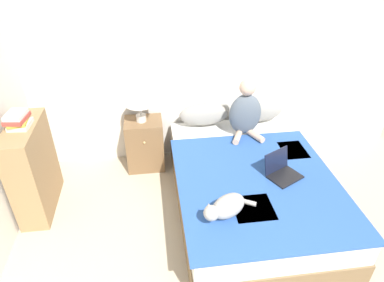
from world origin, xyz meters
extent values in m
cube|color=silver|center=(0.00, 3.68, 1.27)|extent=(5.10, 0.05, 2.55)
cube|color=brown|center=(0.30, 2.54, 0.12)|extent=(1.49, 2.15, 0.24)
cube|color=silver|center=(0.30, 2.54, 0.36)|extent=(1.46, 2.11, 0.24)
cube|color=#2D569E|center=(0.30, 2.33, 0.49)|extent=(1.53, 1.72, 0.02)
cube|color=silver|center=(0.84, 2.81, 0.50)|extent=(0.26, 0.34, 0.01)
cube|color=silver|center=(0.15, 2.00, 0.50)|extent=(0.35, 0.33, 0.01)
ellipsoid|color=gray|center=(-0.04, 3.48, 0.64)|extent=(0.60, 0.20, 0.28)
ellipsoid|color=gray|center=(0.63, 3.48, 0.64)|extent=(0.60, 0.20, 0.28)
ellipsoid|color=slate|center=(0.39, 3.23, 0.75)|extent=(0.37, 0.20, 0.49)
sphere|color=#DBB293|center=(0.39, 3.23, 1.07)|extent=(0.18, 0.18, 0.18)
cylinder|color=#DBB293|center=(0.29, 3.10, 0.53)|extent=(0.17, 0.26, 0.07)
cylinder|color=#DBB293|center=(0.49, 3.10, 0.53)|extent=(0.17, 0.26, 0.07)
ellipsoid|color=#A8A399|center=(-0.08, 1.95, 0.60)|extent=(0.38, 0.33, 0.19)
sphere|color=#A8A399|center=(-0.24, 1.86, 0.62)|extent=(0.13, 0.13, 0.13)
cone|color=#A8A399|center=(-0.23, 1.83, 0.67)|extent=(0.06, 0.06, 0.06)
cone|color=#A8A399|center=(-0.26, 1.89, 0.67)|extent=(0.06, 0.06, 0.06)
cylinder|color=#A8A399|center=(0.10, 2.06, 0.52)|extent=(0.18, 0.13, 0.04)
cube|color=black|center=(0.57, 2.36, 0.51)|extent=(0.37, 0.33, 0.02)
cube|color=black|center=(0.51, 2.48, 0.62)|extent=(0.29, 0.19, 0.22)
cube|color=brown|center=(-0.76, 3.43, 0.32)|extent=(0.44, 0.36, 0.64)
sphere|color=tan|center=(-0.76, 3.24, 0.46)|extent=(0.03, 0.03, 0.03)
cylinder|color=beige|center=(-0.78, 3.43, 0.68)|extent=(0.11, 0.11, 0.08)
cylinder|color=beige|center=(-0.78, 3.43, 0.79)|extent=(0.02, 0.02, 0.14)
cone|color=white|center=(-0.78, 3.43, 0.97)|extent=(0.33, 0.33, 0.22)
cube|color=#99754C|center=(-1.88, 2.85, 0.49)|extent=(0.28, 0.76, 0.98)
cube|color=beige|center=(-1.87, 2.85, 1.00)|extent=(0.19, 0.23, 0.04)
cube|color=gold|center=(-1.88, 2.84, 1.04)|extent=(0.18, 0.22, 0.02)
cube|color=#B24238|center=(-1.89, 2.85, 1.07)|extent=(0.20, 0.26, 0.04)
cube|color=beige|center=(-1.89, 2.85, 1.10)|extent=(0.18, 0.23, 0.04)
camera|label=1|loc=(-0.66, -0.08, 2.58)|focal=32.00mm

